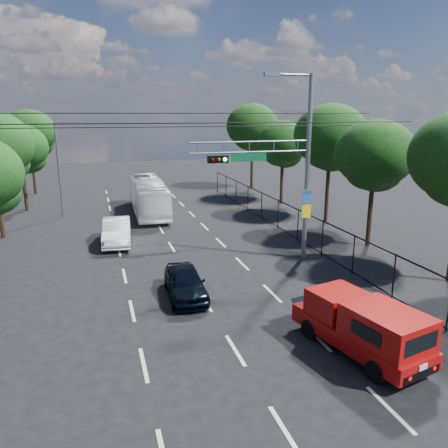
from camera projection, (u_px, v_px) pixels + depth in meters
name	position (u px, v px, depth m)	size (l,w,h in m)	color
ground	(235.00, 350.00, 14.42)	(120.00, 120.00, 0.00)	black
lane_markings	(166.00, 238.00, 27.41)	(6.12, 38.00, 0.01)	beige
signal_mast	(286.00, 161.00, 22.01)	(6.43, 0.39, 9.50)	slate
streetlight_left	(61.00, 164.00, 32.11)	(2.09, 0.22, 7.08)	slate
utility_wires	(179.00, 121.00, 20.83)	(22.00, 5.04, 0.74)	black
fence_right	(290.00, 220.00, 27.58)	(0.06, 34.03, 2.00)	black
tree_right_b	(375.00, 159.00, 24.67)	(4.50, 4.50, 7.31)	black
tree_right_c	(330.00, 141.00, 30.24)	(5.10, 5.10, 8.29)	black
tree_right_d	(283.00, 147.00, 36.84)	(4.32, 4.32, 7.02)	black
tree_right_e	(252.00, 130.00, 44.06)	(5.28, 5.28, 8.58)	black
tree_left_d	(21.00, 151.00, 33.87)	(4.20, 4.20, 6.83)	black
tree_left_e	(30.00, 136.00, 41.04)	(4.92, 4.92, 7.99)	black
red_pickup	(362.00, 325.00, 14.07)	(2.79, 5.20, 1.84)	black
navy_hatchback	(185.00, 282.00, 18.48)	(1.54, 3.82, 1.30)	black
white_bus	(148.00, 196.00, 33.89)	(2.28, 9.73, 2.71)	white
white_van	(117.00, 231.00, 26.09)	(1.57, 4.51, 1.49)	white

